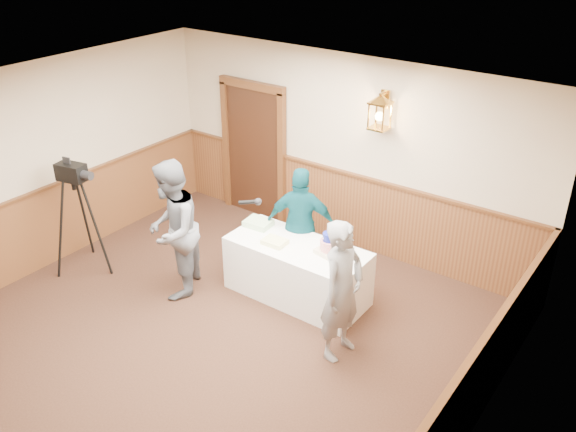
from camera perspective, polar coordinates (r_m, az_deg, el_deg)
name	(u,v)px	position (r m, az deg, el deg)	size (l,w,h in m)	color
ground	(175,366)	(7.04, -10.52, -13.65)	(7.00, 7.00, 0.00)	#321C13
room_shell	(190,228)	(6.46, -9.15, -1.13)	(6.02, 7.02, 2.81)	#C3AD92
display_table	(297,271)	(7.79, 0.86, -5.16)	(1.80, 0.80, 0.75)	white
tiered_cake	(329,245)	(7.39, 3.83, -2.77)	(0.32, 0.32, 0.28)	beige
sheet_cake_yellow	(275,242)	(7.61, -1.25, -2.43)	(0.29, 0.22, 0.06)	#E4E689
sheet_cake_green	(258,223)	(8.04, -2.79, -0.66)	(0.34, 0.27, 0.08)	#A2D797
interviewer	(172,230)	(7.74, -10.77, -1.30)	(1.61, 1.11, 1.82)	slate
baker	(342,291)	(6.64, 5.07, -6.98)	(0.61, 0.40, 1.67)	gray
assistant_p	(302,225)	(7.98, 1.27, -0.82)	(0.93, 0.39, 1.59)	#0C4853
tv_camera_rig	(80,223)	(8.68, -18.85, -0.62)	(0.61, 0.57, 1.56)	black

